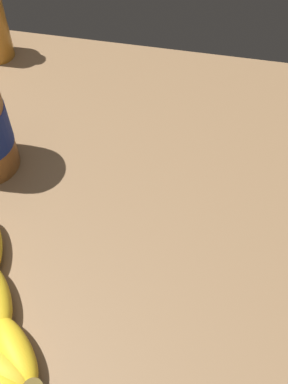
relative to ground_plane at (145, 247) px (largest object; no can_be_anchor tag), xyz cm
name	(u,v)px	position (x,y,z in cm)	size (l,w,h in cm)	color
ground_plane	(145,247)	(0.00, 0.00, 0.00)	(74.62, 75.25, 3.45)	brown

